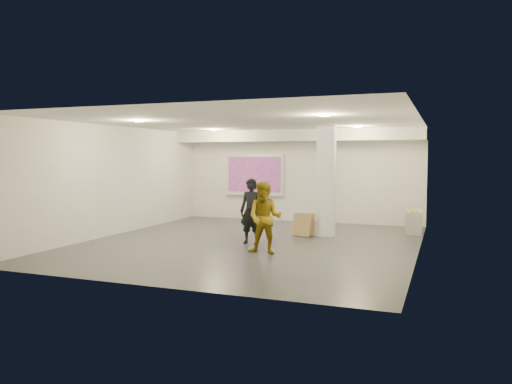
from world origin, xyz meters
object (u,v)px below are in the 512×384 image
at_px(woman, 251,211).
at_px(man, 265,218).
at_px(projection_screen, 254,175).
at_px(column, 326,181).
at_px(credenza, 414,222).

height_order(woman, man, woman).
bearing_deg(woman, projection_screen, 111.85).
bearing_deg(column, man, -102.81).
height_order(column, projection_screen, column).
relative_size(projection_screen, man, 1.31).
relative_size(column, man, 1.87).
bearing_deg(credenza, projection_screen, 163.41).
bearing_deg(man, woman, 120.80).
height_order(column, man, column).
distance_m(woman, man, 1.31).
xyz_separation_m(column, projection_screen, (-3.10, 2.65, 0.03)).
height_order(projection_screen, man, projection_screen).
xyz_separation_m(credenza, man, (-2.90, -4.33, 0.49)).
xyz_separation_m(column, woman, (-1.42, -1.92, -0.69)).
bearing_deg(man, credenza, 52.42).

